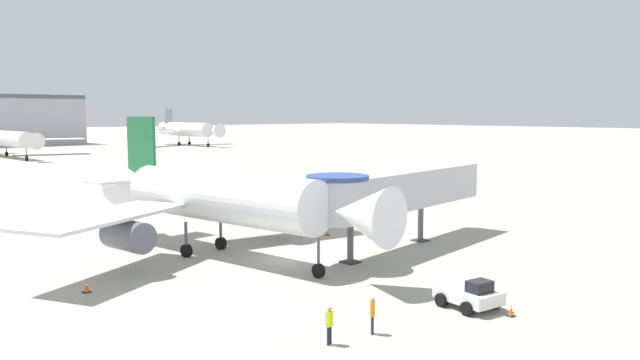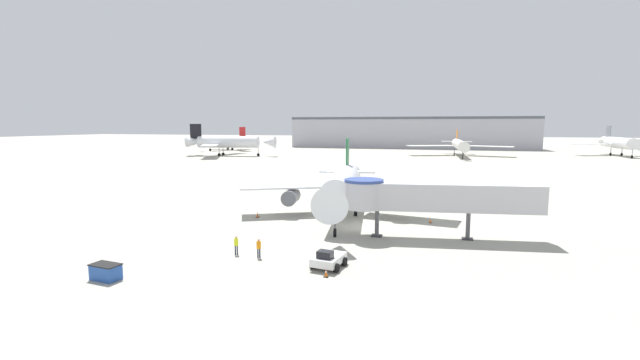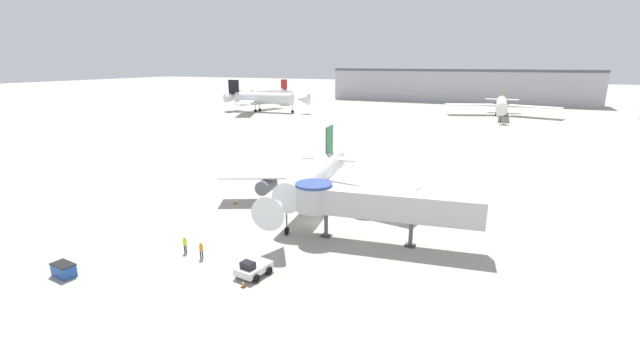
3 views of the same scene
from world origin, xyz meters
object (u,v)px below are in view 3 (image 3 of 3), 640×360
at_px(main_airplane, 311,179).
at_px(ground_crew_wing_walker, 201,249).
at_px(service_container_blue, 64,270).
at_px(background_jet_black_tail, 263,98).
at_px(pushback_tug_white, 253,268).
at_px(traffic_cone_port_wing, 235,202).
at_px(traffic_cone_starboard_wing, 391,218).
at_px(jet_bridge, 372,203).
at_px(background_jet_red_tail, 268,93).
at_px(traffic_cone_apron_front, 243,284).
at_px(ground_crew_marshaller, 185,244).
at_px(background_jet_orange_tail, 502,105).

relative_size(main_airplane, ground_crew_wing_walker, 15.81).
bearing_deg(service_container_blue, background_jet_black_tail, 113.77).
height_order(pushback_tug_white, traffic_cone_port_wing, pushback_tug_white).
distance_m(main_airplane, background_jet_black_tail, 115.61).
distance_m(traffic_cone_starboard_wing, traffic_cone_port_wing, 21.51).
xyz_separation_m(jet_bridge, background_jet_red_tail, (-93.72, 135.19, 0.29)).
xyz_separation_m(service_container_blue, background_jet_black_tail, (-53.28, 120.99, 4.64)).
bearing_deg(background_jet_red_tail, traffic_cone_apron_front, -32.99).
height_order(traffic_cone_apron_front, ground_crew_marshaller, ground_crew_marshaller).
distance_m(traffic_cone_port_wing, ground_crew_wing_walker, 17.00).
bearing_deg(jet_bridge, ground_crew_marshaller, -155.04).
xyz_separation_m(main_airplane, service_container_blue, (-12.67, -26.04, -3.54)).
bearing_deg(pushback_tug_white, jet_bridge, 66.05).
relative_size(traffic_cone_apron_front, background_jet_orange_tail, 0.02).
relative_size(background_jet_red_tail, background_jet_black_tail, 0.79).
relative_size(main_airplane, jet_bridge, 1.39).
relative_size(pushback_tug_white, background_jet_red_tail, 0.12).
bearing_deg(background_jet_orange_tail, main_airplane, -101.25).
bearing_deg(service_container_blue, jet_bridge, 39.32).
bearing_deg(service_container_blue, background_jet_red_tail, 114.58).
height_order(traffic_cone_port_wing, traffic_cone_apron_front, traffic_cone_port_wing).
xyz_separation_m(traffic_cone_apron_front, background_jet_black_tail, (-69.34, 115.96, 4.96)).
relative_size(traffic_cone_starboard_wing, traffic_cone_apron_front, 0.95).
relative_size(traffic_cone_apron_front, background_jet_red_tail, 0.02).
bearing_deg(background_jet_orange_tail, traffic_cone_port_wing, -105.91).
distance_m(background_jet_red_tail, background_jet_orange_tail, 102.94).
xyz_separation_m(jet_bridge, background_jet_orange_tail, (8.54, 123.42, -0.07)).
xyz_separation_m(main_airplane, background_jet_red_tail, (-83.19, 128.16, 0.53)).
distance_m(jet_bridge, traffic_cone_apron_front, 16.22).
distance_m(jet_bridge, ground_crew_marshaller, 19.87).
relative_size(traffic_cone_port_wing, ground_crew_wing_walker, 0.40).
distance_m(ground_crew_wing_walker, background_jet_orange_tail, 136.32).
relative_size(service_container_blue, traffic_cone_apron_front, 3.82).
bearing_deg(traffic_cone_port_wing, ground_crew_wing_walker, -65.90).
distance_m(pushback_tug_white, service_container_blue, 17.25).
distance_m(ground_crew_wing_walker, background_jet_red_tail, 166.48).
bearing_deg(ground_crew_wing_walker, background_jet_orange_tail, -145.72).
xyz_separation_m(jet_bridge, ground_crew_wing_walker, (-14.09, -10.97, -3.38)).
height_order(main_airplane, background_jet_red_tail, background_jet_red_tail).
height_order(traffic_cone_port_wing, background_jet_black_tail, background_jet_black_tail).
relative_size(pushback_tug_white, traffic_cone_starboard_wing, 5.77).
relative_size(service_container_blue, ground_crew_wing_walker, 1.38).
xyz_separation_m(main_airplane, jet_bridge, (10.54, -7.03, 0.24)).
relative_size(traffic_cone_starboard_wing, ground_crew_wing_walker, 0.35).
height_order(ground_crew_marshaller, background_jet_red_tail, background_jet_red_tail).
xyz_separation_m(traffic_cone_starboard_wing, background_jet_orange_tail, (8.23, 116.19, 4.04)).
bearing_deg(background_jet_orange_tail, background_jet_red_tail, 171.49).
xyz_separation_m(ground_crew_wing_walker, background_jet_red_tail, (-79.63, 146.16, 3.67)).
relative_size(background_jet_orange_tail, background_jet_black_tail, 1.10).
height_order(service_container_blue, ground_crew_wing_walker, ground_crew_wing_walker).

